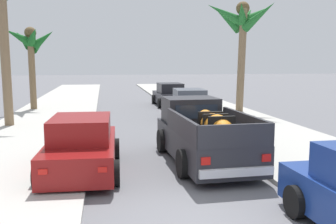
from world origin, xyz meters
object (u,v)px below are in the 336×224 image
Objects in this scene: car_right_mid at (170,95)px; palm_tree_left_mid at (242,25)px; pickup_truck at (203,134)px; car_right_near at (189,105)px; car_left_near at (82,147)px; palm_tree_right_mid at (32,44)px.

palm_tree_left_mid is (3.28, -4.72, 4.33)m from car_right_mid.
pickup_truck is 8.87m from car_right_near.
palm_tree_left_mid is at bearing 18.13° from car_right_near.
palm_tree_left_mid is (8.33, 10.41, 4.33)m from car_left_near.
car_left_near is 1.01× the size of car_right_mid.
car_left_near and car_right_near have the same top height.
palm_tree_left_mid reaches higher than car_right_near.
car_right_near is 0.86× the size of palm_tree_right_mid.
pickup_truck is 1.22× the size of car_left_near.
car_left_near is at bearing -75.53° from palm_tree_right_mid.
palm_tree_left_mid is 1.25× the size of palm_tree_right_mid.
pickup_truck is 0.83× the size of palm_tree_left_mid.
car_right_near is 1.01× the size of car_right_mid.
palm_tree_right_mid is (-7.10, 13.18, 3.21)m from pickup_truck.
car_right_near is at bearing -161.87° from palm_tree_left_mid.
pickup_truck is 14.58m from car_right_mid.
car_right_mid is (5.04, 15.12, 0.00)m from car_left_near.
pickup_truck is at bearing -100.20° from car_right_near.
palm_tree_left_mid is at bearing -55.15° from car_right_mid.
car_left_near is 0.85× the size of palm_tree_right_mid.
palm_tree_right_mid is (-3.56, 13.80, 3.31)m from car_left_near.
car_left_near is at bearing -118.65° from car_right_near.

